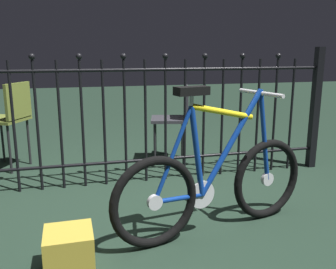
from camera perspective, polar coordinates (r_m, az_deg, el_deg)
The scene contains 6 objects.
ground_plane at distance 2.59m, azimuth -2.88°, elevation -13.36°, with size 20.00×20.00×0.00m, color #1C2E22.
iron_fence at distance 3.17m, azimuth -7.04°, elevation 2.74°, with size 3.74×0.07×1.18m.
bicycle at distance 2.37m, azimuth 7.41°, elevation -7.43°, with size 1.40×0.46×0.95m.
chair_charcoal at distance 3.82m, azimuth 1.23°, elevation 3.13°, with size 0.45×0.45×0.81m.
chair_olive at distance 3.88m, azimuth -23.40°, elevation 2.78°, with size 0.52×0.52×0.85m.
display_crate at distance 2.09m, azimuth -15.08°, elevation -17.13°, with size 0.25×0.25×0.23m, color #B29933.
Camera 1 is at (-0.46, -2.28, 1.14)m, focal length 39.26 mm.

